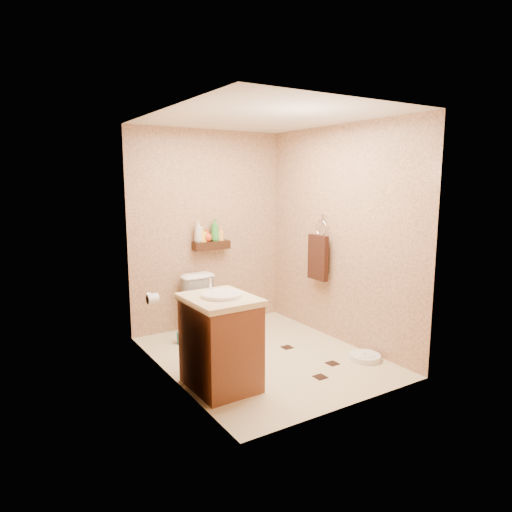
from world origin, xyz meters
TOP-DOWN VIEW (x-y plane):
  - ground at (0.00, 0.00)m, footprint 2.50×2.50m
  - wall_back at (0.00, 1.25)m, footprint 2.00×0.04m
  - wall_front at (0.00, -1.25)m, footprint 2.00×0.04m
  - wall_left at (-1.00, 0.00)m, footprint 0.04×2.50m
  - wall_right at (1.00, 0.00)m, footprint 0.04×2.50m
  - ceiling at (0.00, 0.00)m, footprint 2.00×2.50m
  - wall_shelf at (0.00, 1.17)m, footprint 0.46×0.14m
  - floor_accents at (0.02, -0.05)m, footprint 1.08×1.41m
  - toilet at (-0.20, 0.83)m, footprint 0.46×0.73m
  - vanity at (-0.70, -0.39)m, footprint 0.57×0.68m
  - bathroom_scale at (0.82, -0.63)m, footprint 0.34×0.34m
  - toilet_brush at (-0.57, 0.79)m, footprint 0.12×0.12m
  - towel_ring at (0.91, 0.25)m, footprint 0.12×0.30m
  - toilet_paper at (-0.94, 0.65)m, footprint 0.12×0.11m
  - bottle_a at (-0.17, 1.17)m, footprint 0.14×0.14m
  - bottle_b at (-0.12, 1.17)m, footprint 0.10×0.10m
  - bottle_c at (-0.06, 1.17)m, footprint 0.12×0.12m
  - bottle_d at (0.05, 1.17)m, footprint 0.15×0.15m
  - bottle_e at (0.13, 1.17)m, footprint 0.11×0.11m

SIDE VIEW (x-z plane):
  - ground at x=0.00m, z-range 0.00..0.00m
  - floor_accents at x=0.02m, z-range 0.00..0.01m
  - bathroom_scale at x=0.82m, z-range 0.00..0.06m
  - toilet_brush at x=-0.57m, z-range -0.08..0.43m
  - toilet at x=-0.20m, z-range 0.00..0.71m
  - vanity at x=-0.70m, z-range -0.05..0.90m
  - toilet_paper at x=-0.94m, z-range 0.54..0.66m
  - towel_ring at x=0.91m, z-range 0.57..1.33m
  - wall_shelf at x=0.00m, z-range 0.97..1.07m
  - bottle_c at x=-0.06m, z-range 1.07..1.22m
  - bottle_e at x=0.13m, z-range 1.07..1.24m
  - bottle_b at x=-0.12m, z-range 1.07..1.25m
  - wall_back at x=0.00m, z-range 0.00..2.40m
  - wall_front at x=0.00m, z-range 0.00..2.40m
  - wall_left at x=-1.00m, z-range 0.00..2.40m
  - wall_right at x=1.00m, z-range 0.00..2.40m
  - bottle_a at x=-0.17m, z-range 1.07..1.33m
  - bottle_d at x=0.05m, z-range 1.07..1.35m
  - ceiling at x=0.00m, z-range 2.39..2.41m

